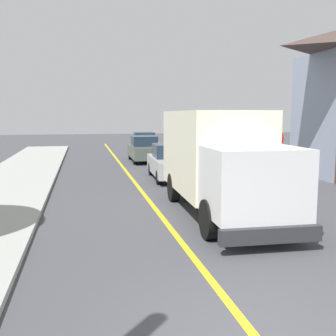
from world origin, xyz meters
TOP-DOWN VIEW (x-y plane):
  - centre_line_yellow at (0.00, 10.00)m, footprint 0.16×56.00m
  - box_truck at (1.86, 7.11)m, footprint 2.59×7.24m
  - parked_car_near at (1.84, 14.02)m, footprint 1.98×4.47m
  - parked_car_mid at (1.68, 21.46)m, footprint 1.86×4.42m
  - parked_car_far at (2.54, 27.25)m, footprint 2.01×4.48m
  - stop_sign at (4.30, 8.35)m, footprint 0.80×0.10m

SIDE VIEW (x-z plane):
  - centre_line_yellow at x=0.00m, z-range 0.00..0.01m
  - parked_car_near at x=1.84m, z-range -0.04..1.63m
  - parked_car_mid at x=1.68m, z-range -0.04..1.63m
  - parked_car_far at x=2.54m, z-range -0.04..1.63m
  - box_truck at x=1.86m, z-range 0.17..3.37m
  - stop_sign at x=4.30m, z-range 0.53..3.18m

